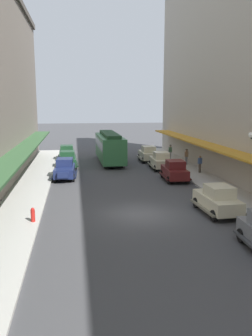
{
  "coord_description": "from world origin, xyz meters",
  "views": [
    {
      "loc": [
        -3.87,
        -20.33,
        6.77
      ],
      "look_at": [
        0.0,
        6.0,
        1.8
      ],
      "focal_mm": 37.21,
      "sensor_mm": 36.0,
      "label": 1
    }
  ],
  "objects": [
    {
      "name": "ground_plane",
      "position": [
        0.0,
        0.0,
        0.0
      ],
      "size": [
        200.0,
        200.0,
        0.0
      ],
      "primitive_type": "plane",
      "color": "#424244"
    },
    {
      "name": "sidewalk_left",
      "position": [
        -7.5,
        0.0,
        0.07
      ],
      "size": [
        3.0,
        60.0,
        0.15
      ],
      "primitive_type": "cube",
      "color": "#B7B5AD",
      "rests_on": "ground"
    },
    {
      "name": "parked_car_1",
      "position": [
        4.75,
        -0.61,
        0.94
      ],
      "size": [
        2.27,
        4.31,
        1.84
      ],
      "color": "beige",
      "rests_on": "ground"
    },
    {
      "name": "parked_car_2",
      "position": [
        -4.89,
        21.49,
        0.94
      ],
      "size": [
        2.22,
        4.29,
        1.84
      ],
      "color": "#193D23",
      "rests_on": "ground"
    },
    {
      "name": "parked_car_3",
      "position": [
        -4.87,
        11.09,
        0.94
      ],
      "size": [
        2.29,
        4.31,
        1.84
      ],
      "color": "#19234C",
      "rests_on": "ground"
    },
    {
      "name": "parked_car_4",
      "position": [
        4.86,
        14.36,
        0.94
      ],
      "size": [
        2.22,
        4.29,
        1.84
      ],
      "color": "beige",
      "rests_on": "ground"
    },
    {
      "name": "parked_car_5",
      "position": [
        4.61,
        19.44,
        0.94
      ],
      "size": [
        2.2,
        4.28,
        1.84
      ],
      "color": "beige",
      "rests_on": "ground"
    },
    {
      "name": "parked_car_6",
      "position": [
        -4.71,
        16.44,
        0.94
      ],
      "size": [
        2.23,
        4.29,
        1.84
      ],
      "color": "#193D23",
      "rests_on": "ground"
    },
    {
      "name": "parked_car_7",
      "position": [
        4.78,
        8.92,
        0.94
      ],
      "size": [
        2.29,
        4.31,
        1.84
      ],
      "color": "#591919",
      "rests_on": "ground"
    },
    {
      "name": "streetcar",
      "position": [
        0.05,
        19.2,
        1.9
      ],
      "size": [
        2.7,
        9.65,
        3.46
      ],
      "color": "#33723F",
      "rests_on": "ground"
    },
    {
      "name": "fire_hydrant",
      "position": [
        -6.35,
        -0.9,
        0.56
      ],
      "size": [
        0.24,
        0.24,
        0.82
      ],
      "color": "#B21E19",
      "rests_on": "sidewalk_left"
    },
    {
      "name": "pedestrian_1",
      "position": [
        8.15,
        15.92,
        1.01
      ],
      "size": [
        0.36,
        0.28,
        1.67
      ],
      "color": "slate",
      "rests_on": "sidewalk_right"
    },
    {
      "name": "pedestrian_2",
      "position": [
        8.03,
        11.42,
        0.99
      ],
      "size": [
        0.36,
        0.24,
        1.64
      ],
      "color": "#4C4238",
      "rests_on": "sidewalk_right"
    },
    {
      "name": "pedestrian_3",
      "position": [
        7.44,
        19.97,
        1.01
      ],
      "size": [
        0.36,
        0.28,
        1.67
      ],
      "color": "slate",
      "rests_on": "sidewalk_right"
    }
  ]
}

